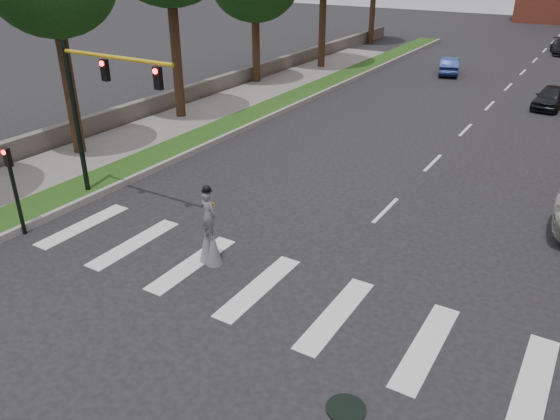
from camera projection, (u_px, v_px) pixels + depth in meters
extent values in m
plane|color=black|center=(278.00, 319.00, 15.03)|extent=(160.00, 160.00, 0.00)
cube|color=#1D3F12|center=(288.00, 100.00, 35.71)|extent=(2.00, 60.00, 0.25)
cube|color=gray|center=(302.00, 102.00, 35.22)|extent=(0.20, 60.00, 0.28)
cube|color=slate|center=(146.00, 134.00, 29.45)|extent=(4.00, 60.00, 0.18)
cube|color=#58534B|center=(237.00, 78.00, 39.64)|extent=(0.50, 56.00, 1.10)
cylinder|color=black|center=(346.00, 409.00, 12.08)|extent=(0.90, 0.90, 0.04)
cylinder|color=black|center=(77.00, 122.00, 21.12)|extent=(0.20, 0.20, 6.20)
cylinder|color=gold|center=(115.00, 57.00, 18.73)|extent=(5.20, 0.14, 0.14)
cube|color=black|center=(105.00, 70.00, 19.23)|extent=(0.28, 0.18, 0.75)
cylinder|color=#FF0C0C|center=(102.00, 64.00, 19.04)|extent=(0.18, 0.06, 0.18)
cube|color=black|center=(158.00, 78.00, 18.06)|extent=(0.28, 0.18, 0.75)
cylinder|color=#FF0C0C|center=(155.00, 71.00, 17.87)|extent=(0.18, 0.06, 0.18)
cylinder|color=black|center=(16.00, 195.00, 18.81)|extent=(0.14, 0.14, 3.00)
cube|color=black|center=(7.00, 157.00, 18.20)|extent=(0.25, 0.16, 0.65)
cylinder|color=#FF0C0C|center=(3.00, 152.00, 18.03)|extent=(0.16, 0.05, 0.16)
cylinder|color=#312013|center=(214.00, 251.00, 17.40)|extent=(0.07, 0.07, 0.94)
cylinder|color=#312013|center=(207.00, 248.00, 17.58)|extent=(0.07, 0.07, 0.94)
cone|color=#5C5C60|center=(214.00, 248.00, 17.35)|extent=(0.52, 0.52, 1.17)
cone|color=#5C5C60|center=(207.00, 245.00, 17.53)|extent=(0.52, 0.52, 1.17)
imported|color=#5C5C60|center=(208.00, 215.00, 16.94)|extent=(0.63, 0.46, 1.60)
sphere|color=black|center=(207.00, 189.00, 16.56)|extent=(0.26, 0.26, 0.26)
cylinder|color=black|center=(207.00, 191.00, 16.58)|extent=(0.34, 0.34, 0.02)
cube|color=yellow|center=(211.00, 200.00, 16.84)|extent=(0.22, 0.05, 0.10)
imported|color=black|center=(551.00, 97.00, 34.22)|extent=(2.00, 4.15, 1.37)
imported|color=navy|center=(449.00, 66.00, 43.27)|extent=(2.45, 4.34, 1.35)
cylinder|color=#312013|center=(70.00, 89.00, 25.36)|extent=(0.56, 0.56, 6.46)
cylinder|color=#312013|center=(176.00, 55.00, 30.80)|extent=(0.56, 0.56, 7.33)
cylinder|color=#312013|center=(256.00, 46.00, 39.44)|extent=(0.56, 0.56, 5.40)
cylinder|color=#312013|center=(322.00, 20.00, 43.92)|extent=(0.56, 0.56, 7.77)
cylinder|color=#312013|center=(373.00, 9.00, 55.89)|extent=(0.56, 0.56, 6.86)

